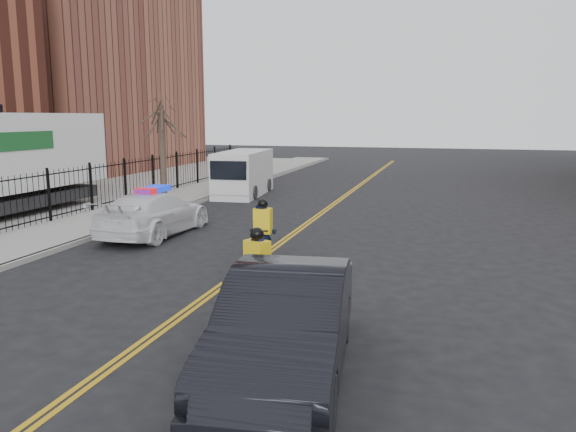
% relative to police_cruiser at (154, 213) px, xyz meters
% --- Properties ---
extents(ground, '(120.00, 120.00, 0.00)m').
position_rel_police_cruiser_xyz_m(ground, '(4.42, -3.48, -0.74)').
color(ground, black).
rests_on(ground, ground).
extents(center_line_left, '(0.10, 60.00, 0.01)m').
position_rel_police_cruiser_xyz_m(center_line_left, '(4.34, 4.52, -0.73)').
color(center_line_left, '#C09016').
rests_on(center_line_left, ground).
extents(center_line_right, '(0.10, 60.00, 0.01)m').
position_rel_police_cruiser_xyz_m(center_line_right, '(4.50, 4.52, -0.73)').
color(center_line_right, '#C09016').
rests_on(center_line_right, ground).
extents(sidewalk, '(3.00, 60.00, 0.15)m').
position_rel_police_cruiser_xyz_m(sidewalk, '(-3.08, 4.52, -0.66)').
color(sidewalk, gray).
rests_on(sidewalk, ground).
extents(curb, '(0.20, 60.00, 0.15)m').
position_rel_police_cruiser_xyz_m(curb, '(-1.58, 4.52, -0.66)').
color(curb, gray).
rests_on(curb, ground).
extents(iron_fence, '(0.12, 28.00, 2.00)m').
position_rel_police_cruiser_xyz_m(iron_fence, '(-4.58, 4.52, 0.26)').
color(iron_fence, black).
rests_on(iron_fence, ground).
extents(warehouse_far, '(14.00, 18.00, 14.00)m').
position_rel_police_cruiser_xyz_m(warehouse_far, '(-18.58, 20.52, 6.26)').
color(warehouse_far, brown).
rests_on(warehouse_far, ground).
extents(street_tree, '(3.20, 3.20, 4.80)m').
position_rel_police_cruiser_xyz_m(street_tree, '(-3.18, 6.52, 2.80)').
color(street_tree, '#35281F').
rests_on(street_tree, sidewalk).
extents(police_cruiser, '(2.11, 5.07, 1.62)m').
position_rel_police_cruiser_xyz_m(police_cruiser, '(0.00, 0.00, 0.00)').
color(police_cruiser, white).
rests_on(police_cruiser, ground).
extents(dark_sedan, '(2.39, 5.25, 1.67)m').
position_rel_police_cruiser_xyz_m(dark_sedan, '(7.19, -8.76, 0.10)').
color(dark_sedan, black).
rests_on(dark_sedan, ground).
extents(cargo_van, '(2.41, 5.43, 2.21)m').
position_rel_police_cruiser_xyz_m(cargo_van, '(-0.61, 9.91, 0.34)').
color(cargo_van, silver).
rests_on(cargo_van, ground).
extents(cyclist_near, '(1.34, 1.92, 1.79)m').
position_rel_police_cruiser_xyz_m(cyclist_near, '(5.87, -6.31, -0.12)').
color(cyclist_near, black).
rests_on(cyclist_near, ground).
extents(cyclist_far, '(0.82, 1.78, 1.77)m').
position_rel_police_cruiser_xyz_m(cyclist_far, '(4.69, -2.48, -0.04)').
color(cyclist_far, black).
rests_on(cyclist_far, ground).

